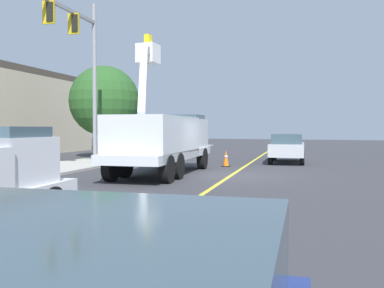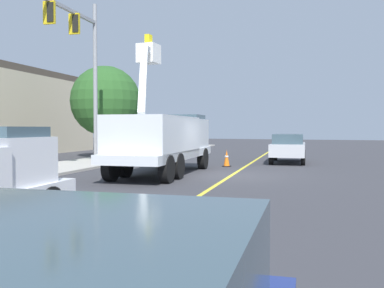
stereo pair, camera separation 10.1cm
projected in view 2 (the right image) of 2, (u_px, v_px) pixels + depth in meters
name	position (u px, v px, depth m)	size (l,w,h in m)	color
ground	(231.00, 175.00, 18.19)	(120.00, 120.00, 0.00)	#38383D
sidewalk_far_side	(50.00, 169.00, 20.48)	(60.00, 3.60, 0.12)	#B2ADA3
lane_centre_stripe	(231.00, 175.00, 18.19)	(50.00, 0.16, 0.01)	yellow
utility_bucket_truck	(163.00, 138.00, 18.75)	(8.42, 3.51, 6.46)	silver
passing_minivan	(288.00, 146.00, 24.96)	(4.98, 2.42, 1.69)	silver
traffic_cone_mid_front	(227.00, 158.00, 22.41)	(0.40, 0.40, 0.87)	black
traffic_signal_mast	(82.00, 55.00, 21.31)	(5.30, 0.85, 8.62)	gray
street_tree_right	(106.00, 101.00, 28.99)	(4.77, 4.77, 6.27)	brown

